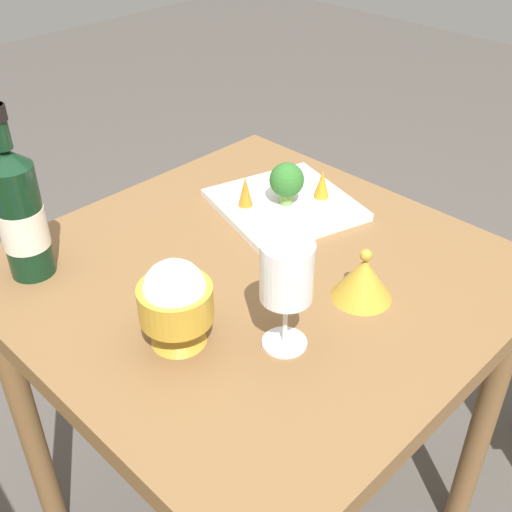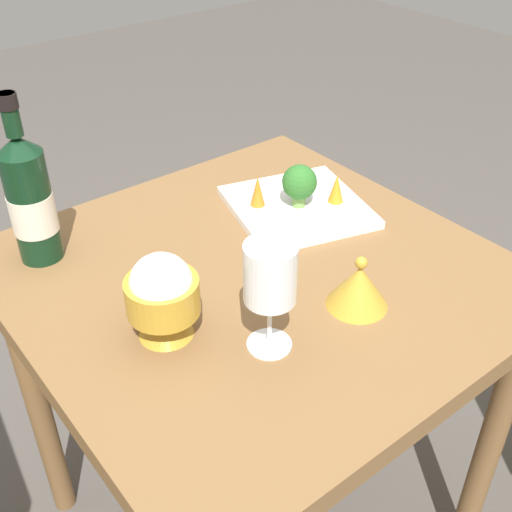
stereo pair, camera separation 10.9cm
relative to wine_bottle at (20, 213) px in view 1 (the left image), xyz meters
name	(u,v)px [view 1 (the left image)]	position (x,y,z in m)	size (l,w,h in m)	color
dining_table	(256,316)	(-0.27, 0.27, -0.22)	(0.79, 0.79, 0.76)	brown
wine_bottle	(20,213)	(0.00, 0.00, 0.00)	(0.08, 0.08, 0.30)	black
wine_glass	(287,275)	(-0.17, 0.43, 0.01)	(0.08, 0.08, 0.18)	white
rice_bowl	(176,302)	(-0.06, 0.31, -0.04)	(0.11, 0.11, 0.14)	gold
rice_bowl_lid	(363,278)	(-0.34, 0.44, -0.08)	(0.10, 0.10, 0.09)	gold
serving_plate	(285,205)	(-0.46, 0.16, -0.11)	(0.31, 0.31, 0.02)	white
broccoli_floret	(287,181)	(-0.46, 0.17, -0.05)	(0.07, 0.07, 0.09)	#729E4C
carrot_garnish_left	(322,184)	(-0.53, 0.20, -0.07)	(0.03, 0.03, 0.06)	orange
carrot_garnish_right	(245,191)	(-0.40, 0.12, -0.07)	(0.03, 0.03, 0.06)	orange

